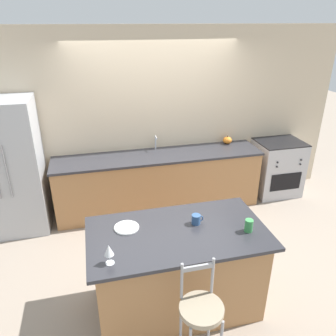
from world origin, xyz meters
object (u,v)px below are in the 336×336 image
(bar_stool_near, at_px, (201,319))
(coffee_mug, at_px, (196,219))
(refrigerator, at_px, (8,168))
(tumbler_cup, at_px, (249,226))
(dinner_plate, at_px, (127,227))
(wine_glass, at_px, (109,251))
(pumpkin_decoration, at_px, (227,140))
(oven_range, at_px, (277,168))

(bar_stool_near, height_order, coffee_mug, bar_stool_near)
(refrigerator, xyz_separation_m, tumbler_cup, (2.49, -2.10, 0.06))
(bar_stool_near, xyz_separation_m, dinner_plate, (-0.47, 0.87, 0.37))
(dinner_plate, bearing_deg, tumbler_cup, -16.14)
(wine_glass, bearing_deg, refrigerator, 117.78)
(tumbler_cup, bearing_deg, bar_stool_near, -139.81)
(dinner_plate, height_order, coffee_mug, coffee_mug)
(tumbler_cup, bearing_deg, pumpkin_decoration, 71.41)
(coffee_mug, xyz_separation_m, tumbler_cup, (0.44, -0.24, 0.01))
(refrigerator, bearing_deg, dinner_plate, -52.32)
(wine_glass, bearing_deg, dinner_plate, 67.14)
(oven_range, relative_size, pumpkin_decoration, 6.48)
(dinner_plate, xyz_separation_m, pumpkin_decoration, (1.90, 2.02, 0.02))
(coffee_mug, distance_m, pumpkin_decoration, 2.44)
(oven_range, relative_size, coffee_mug, 7.82)
(coffee_mug, distance_m, tumbler_cup, 0.50)
(coffee_mug, relative_size, tumbler_cup, 0.97)
(wine_glass, xyz_separation_m, pumpkin_decoration, (2.09, 2.48, -0.10))
(dinner_plate, bearing_deg, oven_range, 33.61)
(oven_range, distance_m, pumpkin_decoration, 1.01)
(oven_range, distance_m, coffee_mug, 2.87)
(refrigerator, xyz_separation_m, pumpkin_decoration, (3.27, 0.24, 0.03))
(bar_stool_near, height_order, dinner_plate, bar_stool_near)
(bar_stool_near, distance_m, dinner_plate, 1.05)
(wine_glass, height_order, tumbler_cup, wine_glass)
(wine_glass, bearing_deg, coffee_mug, 23.45)
(bar_stool_near, relative_size, tumbler_cup, 8.54)
(coffee_mug, bearing_deg, refrigerator, 137.66)
(tumbler_cup, bearing_deg, coffee_mug, 151.69)
(refrigerator, xyz_separation_m, bar_stool_near, (1.84, -2.65, -0.36))
(dinner_plate, relative_size, tumbler_cup, 1.94)
(bar_stool_near, bearing_deg, coffee_mug, 75.23)
(oven_range, relative_size, bar_stool_near, 0.88)
(bar_stool_near, xyz_separation_m, wine_glass, (-0.66, 0.40, 0.49))
(oven_range, relative_size, dinner_plate, 3.89)
(refrigerator, relative_size, wine_glass, 10.30)
(wine_glass, relative_size, coffee_mug, 1.51)
(tumbler_cup, relative_size, pumpkin_decoration, 0.86)
(wine_glass, bearing_deg, bar_stool_near, -31.50)
(refrigerator, distance_m, coffee_mug, 2.77)
(refrigerator, relative_size, oven_range, 1.99)
(oven_range, relative_size, tumbler_cup, 7.56)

